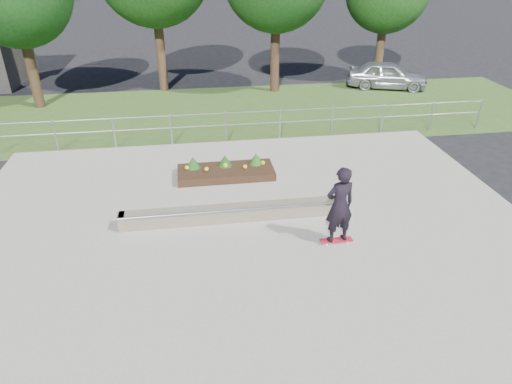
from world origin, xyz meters
TOP-DOWN VIEW (x-y plane):
  - ground at (0.00, 0.00)m, footprint 120.00×120.00m
  - grass_verge at (0.00, 11.00)m, footprint 30.00×8.00m
  - concrete_slab at (0.00, 0.00)m, footprint 15.00×15.00m
  - fence at (0.00, 7.50)m, footprint 20.06×0.06m
  - grind_ledge at (-0.29, 1.97)m, footprint 6.00×0.44m
  - planter_bed at (-0.30, 4.64)m, footprint 3.00×1.20m
  - skateboarder at (2.04, 0.54)m, footprint 0.80×0.58m
  - parked_car at (8.78, 13.69)m, footprint 4.28×2.81m

SIDE VIEW (x-z plane):
  - ground at x=0.00m, z-range 0.00..0.00m
  - grass_verge at x=0.00m, z-range 0.00..0.02m
  - concrete_slab at x=0.00m, z-range 0.00..0.06m
  - planter_bed at x=-0.30m, z-range -0.06..0.55m
  - grind_ledge at x=-0.29m, z-range 0.05..0.48m
  - parked_car at x=8.78m, z-range 0.00..1.36m
  - fence at x=0.00m, z-range 0.17..1.37m
  - skateboarder at x=2.04m, z-range 0.10..2.13m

